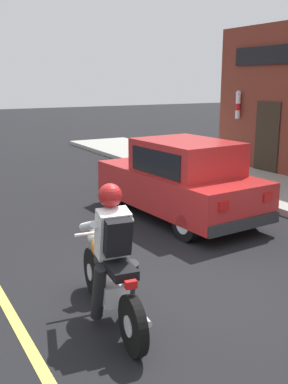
# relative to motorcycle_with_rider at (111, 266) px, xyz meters

# --- Properties ---
(ground_plane) EXTENTS (80.00, 80.00, 0.00)m
(ground_plane) POSITION_rel_motorcycle_with_rider_xyz_m (0.83, 0.11, -0.68)
(ground_plane) COLOR black
(sidewalk_curb) EXTENTS (2.60, 22.00, 0.14)m
(sidewalk_curb) POSITION_rel_motorcycle_with_rider_xyz_m (6.08, 3.11, -0.61)
(sidewalk_curb) COLOR #9E9B93
(sidewalk_curb) RESTS_ON ground
(motorcycle_with_rider) EXTENTS (0.63, 2.02, 1.62)m
(motorcycle_with_rider) POSITION_rel_motorcycle_with_rider_xyz_m (0.00, 0.00, 0.00)
(motorcycle_with_rider) COLOR black
(motorcycle_with_rider) RESTS_ON ground
(car_hatchback) EXTENTS (1.85, 3.87, 1.57)m
(car_hatchback) POSITION_rel_motorcycle_with_rider_xyz_m (2.91, 2.94, 0.09)
(car_hatchback) COLOR black
(car_hatchback) RESTS_ON ground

